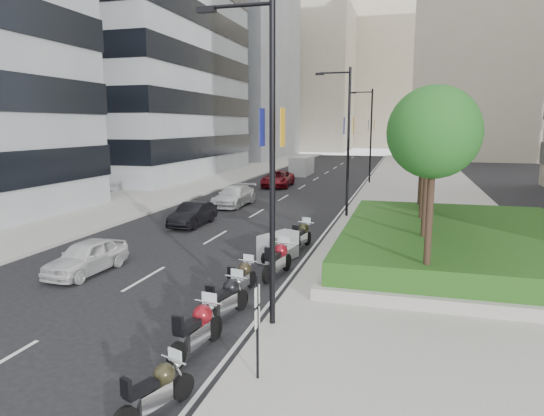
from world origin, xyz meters
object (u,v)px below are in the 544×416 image
at_px(motorcycle_3, 242,278).
at_px(motorcycle_6, 302,236).
at_px(lamp_post_2, 369,131).
at_px(motorcycle_5, 278,247).
at_px(motorcycle_2, 226,299).
at_px(car_d, 278,179).
at_px(car_a, 86,257).
at_px(lamp_post_1, 346,135).
at_px(motorcycle_1, 197,329).
at_px(car_b, 193,214).
at_px(delivery_van, 301,167).
at_px(lamp_post_0, 267,148).
at_px(motorcycle_4, 278,260).
at_px(car_c, 234,196).
at_px(parking_sign, 257,322).
at_px(motorcycle_0, 156,390).

height_order(motorcycle_3, motorcycle_6, motorcycle_6).
xyz_separation_m(lamp_post_2, motorcycle_5, (-1.46, -28.28, -4.48)).
xyz_separation_m(motorcycle_2, motorcycle_6, (0.41, 8.62, 0.01)).
bearing_deg(car_d, motorcycle_5, -78.54).
distance_m(motorcycle_6, car_a, 9.30).
relative_size(motorcycle_3, motorcycle_5, 1.02).
relative_size(lamp_post_1, motorcycle_1, 3.80).
relative_size(car_b, delivery_van, 0.79).
bearing_deg(car_d, lamp_post_0, -79.14).
bearing_deg(motorcycle_4, car_b, 51.85).
bearing_deg(lamp_post_0, delivery_van, 100.89).
distance_m(motorcycle_4, motorcycle_6, 4.28).
bearing_deg(car_c, parking_sign, -66.47).
bearing_deg(car_b, parking_sign, -59.92).
bearing_deg(car_b, motorcycle_5, -40.13).
bearing_deg(delivery_van, motorcycle_4, -78.57).
distance_m(car_a, delivery_van, 38.27).
bearing_deg(motorcycle_5, motorcycle_4, -141.98).
xyz_separation_m(motorcycle_1, motorcycle_6, (0.32, 10.88, -0.01)).
distance_m(car_d, delivery_van, 10.68).
bearing_deg(car_c, car_a, -87.93).
distance_m(motorcycle_3, car_c, 18.23).
distance_m(motorcycle_6, car_b, 7.87).
xyz_separation_m(lamp_post_0, car_b, (-7.98, 12.37, -4.41)).
bearing_deg(delivery_van, motorcycle_2, -80.25).
distance_m(lamp_post_1, motorcycle_3, 15.34).
xyz_separation_m(motorcycle_0, motorcycle_2, (-0.42, 4.92, 0.08)).
distance_m(motorcycle_5, delivery_van, 35.18).
bearing_deg(car_b, lamp_post_0, -56.42).
bearing_deg(car_a, motorcycle_4, 15.46).
xyz_separation_m(car_a, car_b, (0.16, 9.34, 0.00)).
bearing_deg(motorcycle_5, motorcycle_1, -155.09).
height_order(lamp_post_0, car_c, lamp_post_0).
relative_size(lamp_post_0, motorcycle_2, 3.93).
height_order(lamp_post_0, lamp_post_2, same).
bearing_deg(motorcycle_1, lamp_post_0, -23.73).
bearing_deg(motorcycle_6, motorcycle_4, -171.30).
xyz_separation_m(car_d, delivery_van, (-0.08, 10.68, 0.24)).
bearing_deg(car_b, delivery_van, 90.66).
xyz_separation_m(motorcycle_3, car_d, (-6.26, 28.20, 0.17)).
height_order(lamp_post_1, motorcycle_5, lamp_post_1).
bearing_deg(motorcycle_4, motorcycle_2, -175.92).
xyz_separation_m(motorcycle_1, motorcycle_3, (-0.36, 4.40, -0.07)).
height_order(motorcycle_0, car_a, car_a).
distance_m(parking_sign, motorcycle_6, 12.03).
xyz_separation_m(lamp_post_1, car_a, (-8.14, -13.97, -4.42)).
distance_m(lamp_post_2, car_d, 9.99).
relative_size(motorcycle_1, motorcycle_5, 1.15).
bearing_deg(motorcycle_4, lamp_post_0, -159.34).
bearing_deg(motorcycle_6, car_c, 42.83).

